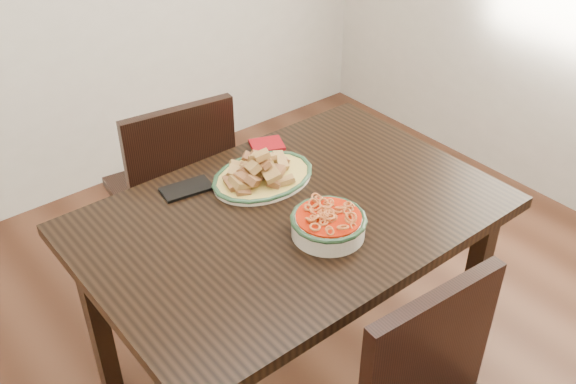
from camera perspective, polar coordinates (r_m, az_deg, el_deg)
dining_table at (r=2.02m, az=0.36°, el=-3.78°), size 1.28×0.85×0.75m
chair_far at (r=2.56m, az=-9.99°, el=0.47°), size 0.47×0.47×0.89m
fish_plate at (r=2.09m, az=-2.27°, el=2.11°), size 0.35×0.27×0.11m
noodle_bowl at (r=1.85m, az=3.61°, el=-2.70°), size 0.22×0.22×0.08m
smartphone at (r=2.08m, az=-9.01°, el=0.30°), size 0.17×0.11×0.01m
napkin at (r=2.29m, az=-1.89°, el=4.22°), size 0.14×0.13×0.01m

